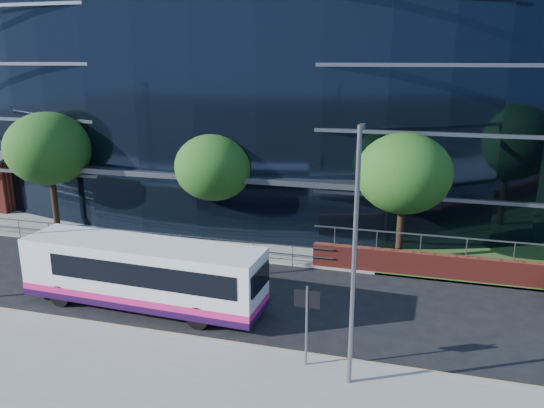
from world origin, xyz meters
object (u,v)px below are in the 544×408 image
(tree_far_c, at_px, (404,174))
(streetlight_east, at_px, (355,252))
(street_sign, at_px, (307,309))
(tree_far_b, at_px, (214,167))
(tree_far_a, at_px, (49,149))
(city_bus, at_px, (145,274))

(tree_far_c, relative_size, streetlight_east, 0.81)
(street_sign, xyz_separation_m, tree_far_b, (-7.50, 11.09, 2.06))
(street_sign, relative_size, tree_far_b, 0.46)
(street_sign, height_order, tree_far_b, tree_far_b)
(tree_far_c, bearing_deg, street_sign, -103.29)
(streetlight_east, bearing_deg, tree_far_a, 149.54)
(streetlight_east, bearing_deg, tree_far_c, 84.89)
(tree_far_c, bearing_deg, tree_far_a, 180.00)
(tree_far_b, height_order, streetlight_east, streetlight_east)
(tree_far_a, height_order, tree_far_c, tree_far_a)
(street_sign, bearing_deg, city_bus, 159.82)
(tree_far_a, height_order, tree_far_b, tree_far_a)
(tree_far_c, relative_size, city_bus, 0.63)
(tree_far_a, xyz_separation_m, city_bus, (10.22, -7.91, -3.40))
(street_sign, bearing_deg, streetlight_east, -21.36)
(tree_far_b, xyz_separation_m, streetlight_east, (9.00, -11.67, 0.23))
(tree_far_a, height_order, city_bus, tree_far_a)
(tree_far_b, bearing_deg, tree_far_c, -2.86)
(street_sign, height_order, tree_far_c, tree_far_c)
(city_bus, bearing_deg, tree_far_c, 41.41)
(tree_far_a, bearing_deg, street_sign, -31.17)
(tree_far_a, relative_size, city_bus, 0.68)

